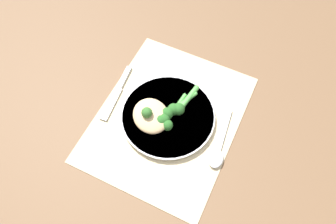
{
  "coord_description": "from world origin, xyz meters",
  "views": [
    {
      "loc": [
        -0.35,
        -0.17,
        0.74
      ],
      "look_at": [
        0.0,
        0.0,
        0.03
      ],
      "focal_mm": 35.0,
      "sensor_mm": 36.0,
      "label": 1
    }
  ],
  "objects": [
    {
      "name": "broccoli_stalk_left",
      "position": [
        -0.02,
        -0.0,
        0.03
      ],
      "size": [
        0.12,
        0.05,
        0.03
      ],
      "rotation": [
        0.0,
        0.0,
        7.74
      ],
      "color": "#51A847",
      "rests_on": "plate"
    },
    {
      "name": "placemat",
      "position": [
        0.0,
        0.0,
        0.0
      ],
      "size": [
        0.43,
        0.34,
        0.0
      ],
      "color": "#C6B289",
      "rests_on": "ground_plane"
    },
    {
      "name": "broccoli_stalk_rear",
      "position": [
        0.03,
        -0.02,
        0.03
      ],
      "size": [
        0.11,
        0.05,
        0.03
      ],
      "rotation": [
        0.0,
        0.0,
        7.69
      ],
      "color": "#51A847",
      "rests_on": "plate"
    },
    {
      "name": "pesto_dollop_primary",
      "position": [
        -0.04,
        0.04,
        0.06
      ],
      "size": [
        0.03,
        0.03,
        0.03
      ],
      "color": "#336628",
      "rests_on": "chicken_fillet"
    },
    {
      "name": "knife",
      "position": [
        0.01,
        0.16,
        0.01
      ],
      "size": [
        0.18,
        0.04,
        0.01
      ],
      "rotation": [
        0.0,
        0.0,
        1.68
      ],
      "color": "silver",
      "rests_on": "placemat"
    },
    {
      "name": "plate",
      "position": [
        0.0,
        0.0,
        0.01
      ],
      "size": [
        0.24,
        0.24,
        0.01
      ],
      "color": "white",
      "rests_on": "placemat"
    },
    {
      "name": "chicken_fillet",
      "position": [
        -0.03,
        0.03,
        0.03
      ],
      "size": [
        0.13,
        0.13,
        0.03
      ],
      "rotation": [
        0.0,
        0.0,
        4.03
      ],
      "color": "tan",
      "rests_on": "plate"
    },
    {
      "name": "spoon",
      "position": [
        -0.03,
        -0.15,
        0.01
      ],
      "size": [
        0.17,
        0.04,
        0.01
      ],
      "rotation": [
        0.0,
        0.0,
        1.69
      ],
      "color": "silver",
      "rests_on": "placemat"
    },
    {
      "name": "broccoli_stalk_right",
      "position": [
        -0.0,
        0.0,
        0.03
      ],
      "size": [
        0.12,
        0.07,
        0.03
      ],
      "rotation": [
        0.0,
        0.0,
        7.42
      ],
      "color": "#51A847",
      "rests_on": "plate"
    },
    {
      "name": "ground_plane",
      "position": [
        0.0,
        0.0,
        0.0
      ],
      "size": [
        3.0,
        3.0,
        0.0
      ],
      "primitive_type": "plane",
      "color": "brown"
    },
    {
      "name": "broccoli_stalk_front",
      "position": [
        -0.02,
        0.02,
        0.03
      ],
      "size": [
        0.09,
        0.09,
        0.03
      ],
      "rotation": [
        0.0,
        0.0,
        7.13
      ],
      "color": "#51A847",
      "rests_on": "plate"
    }
  ]
}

